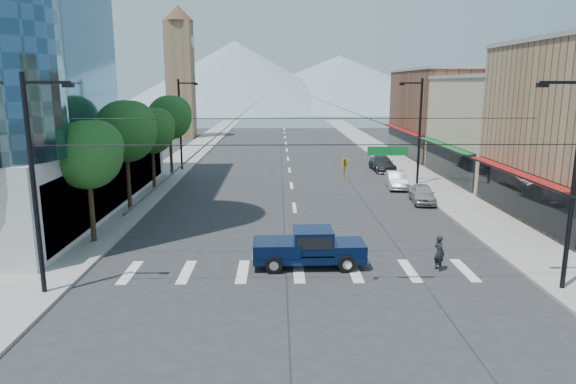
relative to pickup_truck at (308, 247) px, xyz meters
name	(u,v)px	position (x,y,z in m)	size (l,w,h in m)	color
ground	(304,284)	(-0.29, -2.23, -0.95)	(160.00, 160.00, 0.00)	#28282B
sidewalk_left	(187,156)	(-12.29, 37.77, -0.88)	(4.00, 120.00, 0.15)	gray
sidewalk_right	(387,156)	(11.71, 37.77, -0.88)	(4.00, 120.00, 0.15)	gray
shop_mid	(517,130)	(19.71, 21.77, 3.55)	(12.00, 14.00, 9.00)	tan
shop_far	(456,114)	(19.71, 37.77, 4.05)	(12.00, 18.00, 10.00)	brown
clock_tower	(180,70)	(-16.79, 59.77, 9.69)	(4.80, 4.80, 20.40)	#8C6B4C
mountain_left	(235,76)	(-15.29, 147.77, 10.05)	(80.00, 80.00, 22.00)	gray
mountain_right	(339,82)	(19.71, 157.77, 8.05)	(90.00, 90.00, 18.00)	gray
tree_near	(90,152)	(-11.36, 3.87, 4.04)	(3.65, 3.64, 6.71)	black
tree_midnear	(128,129)	(-11.36, 10.87, 4.64)	(4.09, 4.09, 7.52)	black
tree_midfar	(153,129)	(-11.36, 17.87, 4.04)	(3.65, 3.64, 6.71)	black
tree_far	(171,116)	(-11.36, 24.87, 4.64)	(4.09, 4.09, 7.52)	black
signal_rig	(311,184)	(-0.10, -3.23, 3.69)	(21.80, 0.20, 9.00)	black
lamp_pole_nw	(181,121)	(-10.96, 27.77, 3.99)	(2.00, 0.25, 9.00)	black
lamp_pole_ne	(418,128)	(10.37, 19.77, 3.99)	(2.00, 0.25, 9.00)	black
pickup_truck	(308,247)	(0.00, 0.00, 0.00)	(5.45, 2.22, 1.83)	#071334
pedestrian	(439,253)	(6.07, -0.64, -0.12)	(0.61, 0.40, 1.67)	black
parked_car_near	(422,194)	(9.11, 13.15, -0.28)	(1.59, 3.96, 1.35)	#A2A3A7
parked_car_mid	(396,180)	(8.43, 18.59, -0.26)	(1.46, 4.20, 1.38)	#B9B9B9
parked_car_far	(382,164)	(8.97, 27.27, -0.24)	(2.01, 4.93, 1.43)	#2C2C2E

